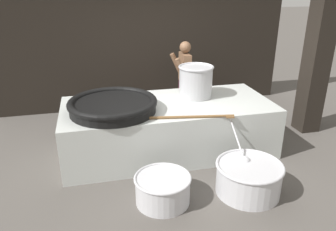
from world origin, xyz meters
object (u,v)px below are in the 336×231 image
stock_pot (196,81)px  prep_bowl_meat (163,188)px  giant_wok_near (113,105)px  prep_bowl_vegetables (249,177)px  cook (184,78)px

stock_pot → prep_bowl_meat: stock_pot is taller
prep_bowl_meat → giant_wok_near: bearing=111.6°
stock_pot → prep_bowl_meat: 2.09m
stock_pot → prep_bowl_vegetables: stock_pot is taller
giant_wok_near → prep_bowl_vegetables: size_ratio=1.15×
stock_pot → prep_bowl_vegetables: (0.23, -1.69, -0.88)m
giant_wok_near → prep_bowl_vegetables: giant_wok_near is taller
prep_bowl_vegetables → prep_bowl_meat: bearing=176.7°
giant_wok_near → prep_bowl_meat: bearing=-68.4°
giant_wok_near → stock_pot: size_ratio=2.27×
stock_pot → cook: bearing=84.4°
cook → prep_bowl_vegetables: cook is taller
cook → prep_bowl_meat: 2.93m
stock_pot → cook: 1.07m
stock_pot → prep_bowl_vegetables: 1.92m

